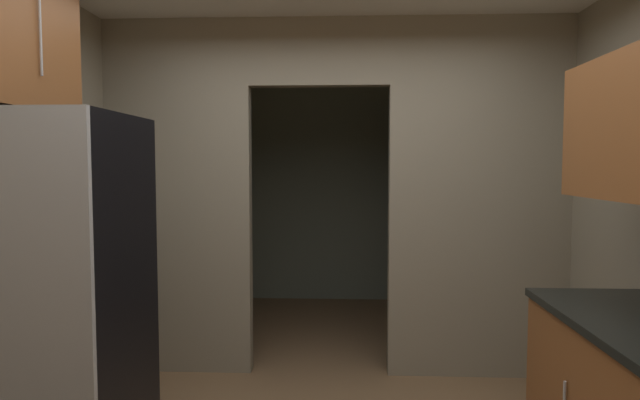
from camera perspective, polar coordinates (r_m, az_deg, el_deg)
kitchen_partition at (r=4.04m, az=2.10°, el=1.27°), size 3.43×0.12×2.64m
adjoining_room_shell at (r=5.67m, az=1.86°, el=1.18°), size 3.43×2.33×2.64m
refrigerator at (r=2.86m, az=-26.43°, el=-10.26°), size 0.75×0.77×1.80m
upper_cabinet_fridgeside at (r=3.06m, az=-30.39°, el=15.55°), size 0.36×0.83×0.79m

